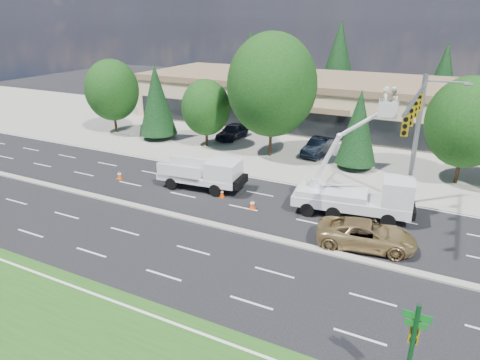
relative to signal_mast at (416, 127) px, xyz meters
The scene contains 24 objects.
ground 13.67m from the signal_mast, 144.92° to the right, with size 140.00×140.00×0.00m, color black.
concrete_apron 17.47m from the signal_mast, 127.74° to the left, with size 140.00×22.00×0.01m, color gray.
road_median 13.64m from the signal_mast, 144.92° to the right, with size 120.00×0.55×0.12m, color gray.
strip_mall 25.23m from the signal_mast, 113.62° to the left, with size 50.40×15.40×5.50m.
tree_front_a 33.03m from the signal_mast, 166.05° to the left, with size 5.84×5.84×8.10m.
tree_front_b 27.28m from the signal_mast, 163.00° to the left, with size 3.98×3.98×7.84m.
tree_front_c 21.66m from the signal_mast, 158.34° to the left, with size 4.83×4.83×6.71m.
tree_front_d 15.28m from the signal_mast, 148.59° to the left, with size 8.11×8.11×11.25m.
tree_front_e 9.71m from the signal_mast, 122.30° to the left, with size 3.46×3.46×6.82m.
tree_front_f 8.57m from the signal_mast, 69.52° to the left, with size 6.06×6.06×8.41m.
tree_back_a 44.81m from the signal_mast, 128.72° to the left, with size 5.26×5.26×10.37m.
tree_back_b 37.67m from the signal_mast, 111.87° to the left, with size 6.06×6.06×11.94m.
tree_back_c 34.97m from the signal_mast, 90.05° to the left, with size 4.72×4.72×9.30m.
signal_mast is the anchor object (origin of this frame).
street_sign_pole 15.99m from the signal_mast, 82.73° to the right, with size 0.90×0.44×4.00m.
utility_pickup 15.17m from the signal_mast, behind, with size 6.51×2.96×2.42m.
bucket_truck 5.24m from the signal_mast, 148.62° to the right, with size 7.80×3.32×8.60m.
traffic_cone_a 22.53m from the signal_mast, behind, with size 0.40×0.40×0.70m.
traffic_cone_b 13.84m from the signal_mast, 166.97° to the right, with size 0.40×0.40×0.70m.
traffic_cone_c 11.60m from the signal_mast, 158.62° to the right, with size 0.40×0.40×0.70m.
traffic_cone_d 6.98m from the signal_mast, 115.63° to the right, with size 0.40×0.40×0.70m.
minivan 7.67m from the signal_mast, 104.50° to the right, with size 2.57×5.58×1.55m, color #A3854F.
parked_car_west 22.83m from the signal_mast, 148.71° to the left, with size 1.89×4.70×1.60m, color black.
parked_car_east 14.57m from the signal_mast, 131.42° to the left, with size 1.70×4.87×1.60m, color black.
Camera 1 is at (11.96, -20.93, 12.55)m, focal length 32.00 mm.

